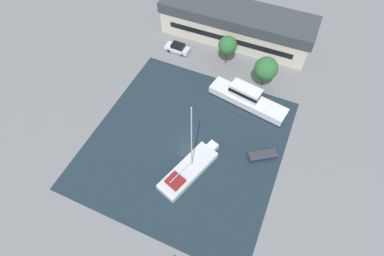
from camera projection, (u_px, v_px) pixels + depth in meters
ground_plane at (186, 143)px, 44.16m from camera, size 440.00×440.00×0.00m
water_canal at (186, 143)px, 44.16m from camera, size 27.29×28.24×0.01m
warehouse_building at (236, 24)px, 55.42m from camera, size 28.37×8.15×6.09m
quay_tree_near_building at (266, 69)px, 47.61m from camera, size 3.85×3.85×5.77m
quay_tree_by_water at (228, 45)px, 50.75m from camera, size 3.22×3.22×5.54m
parked_car at (177, 48)px, 55.01m from camera, size 4.50×1.86×1.67m
sailboat_moored at (189, 169)px, 40.91m from camera, size 5.75×10.58×13.61m
motor_cruiser at (247, 98)px, 47.56m from camera, size 13.25×5.27×3.35m
small_dinghy at (263, 155)px, 42.56m from camera, size 4.21×3.49×0.62m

